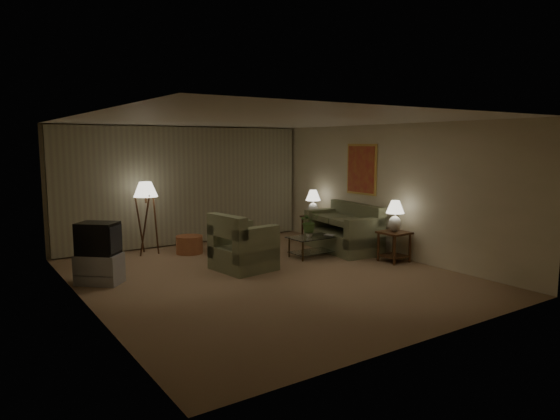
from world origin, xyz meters
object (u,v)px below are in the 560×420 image
object	(u,v)px
table_lamp_near	(395,213)
vase	(309,234)
armchair	(243,247)
crt_tv	(98,238)
table_lamp_far	(313,201)
side_table_far	(313,224)
floor_lamp	(146,217)
coffee_table	(315,243)
side_table_near	(394,241)
ottoman	(189,245)
tv_cabinet	(99,269)
sofa	(343,232)

from	to	relation	value
table_lamp_near	vase	bearing A→B (deg)	132.30
armchair	table_lamp_near	bearing A→B (deg)	-119.70
crt_tv	vase	bearing A→B (deg)	37.08
table_lamp_far	vase	world-z (taller)	table_lamp_far
side_table_far	floor_lamp	size ratio (longest dim) A/B	0.39
table_lamp_far	floor_lamp	size ratio (longest dim) A/B	0.40
coffee_table	table_lamp_far	bearing A→B (deg)	53.81
floor_lamp	vase	size ratio (longest dim) A/B	10.77
vase	side_table_near	bearing A→B (deg)	-47.70
armchair	side_table_near	world-z (taller)	armchair
table_lamp_far	coffee_table	bearing A→B (deg)	-126.19
crt_tv	coffee_table	bearing A→B (deg)	37.27
side_table_far	table_lamp_far	bearing A→B (deg)	0.00
side_table_far	vase	xyz separation A→B (m)	(-1.14, -1.35, 0.09)
armchair	table_lamp_far	distance (m)	3.17
table_lamp_far	crt_tv	size ratio (longest dim) A/B	0.82
table_lamp_far	ottoman	xyz separation A→B (m)	(-3.02, 0.35, -0.78)
armchair	table_lamp_far	size ratio (longest dim) A/B	1.99
coffee_table	tv_cabinet	distance (m)	4.23
tv_cabinet	ottoman	world-z (taller)	tv_cabinet
side_table_far	floor_lamp	bearing A→B (deg)	168.56
table_lamp_far	tv_cabinet	xyz separation A→B (m)	(-5.20, -0.96, -0.71)
side_table_far	ottoman	size ratio (longest dim) A/B	1.07
side_table_far	table_lamp_far	distance (m)	0.57
sofa	table_lamp_far	xyz separation A→B (m)	(0.15, 1.25, 0.56)
table_lamp_far	tv_cabinet	bearing A→B (deg)	-169.50
armchair	tv_cabinet	world-z (taller)	armchair
table_lamp_near	floor_lamp	size ratio (longest dim) A/B	0.40
side_table_far	vase	world-z (taller)	side_table_far
table_lamp_near	crt_tv	bearing A→B (deg)	162.53
side_table_near	vase	size ratio (longest dim) A/B	4.24
floor_lamp	table_lamp_far	bearing A→B (deg)	-11.44
armchair	ottoman	distance (m)	1.86
table_lamp_far	coffee_table	size ratio (longest dim) A/B	0.56
crt_tv	ottoman	distance (m)	2.61
armchair	side_table_far	size ratio (longest dim) A/B	2.04
side_table_near	vase	bearing A→B (deg)	132.30
floor_lamp	table_lamp_near	bearing A→B (deg)	-41.64
side_table_far	vase	distance (m)	1.77
table_lamp_near	floor_lamp	distance (m)	5.07
sofa	table_lamp_near	bearing A→B (deg)	13.98
table_lamp_near	ottoman	bearing A→B (deg)	135.68
coffee_table	vase	size ratio (longest dim) A/B	7.84
sofa	armchair	world-z (taller)	armchair
coffee_table	ottoman	bearing A→B (deg)	140.11
armchair	tv_cabinet	xyz separation A→B (m)	(-2.45, 0.51, -0.16)
armchair	vase	distance (m)	1.62
coffee_table	floor_lamp	bearing A→B (deg)	142.91
vase	coffee_table	bearing A→B (deg)	0.00
sofa	coffee_table	distance (m)	0.85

